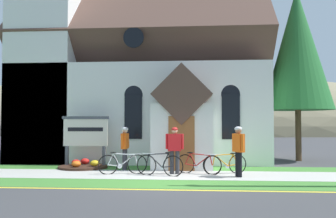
{
  "coord_description": "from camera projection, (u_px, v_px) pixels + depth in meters",
  "views": [
    {
      "loc": [
        0.78,
        -11.09,
        1.85
      ],
      "look_at": [
        -0.28,
        2.69,
        2.37
      ],
      "focal_mm": 38.75,
      "sensor_mm": 36.0,
      "label": 1
    }
  ],
  "objects": [
    {
      "name": "ground",
      "position": [
        177.0,
        167.0,
        15.03
      ],
      "size": [
        140.0,
        140.0,
        0.0
      ],
      "primitive_type": "plane",
      "color": "#3D3D3F"
    },
    {
      "name": "sidewalk_slab",
      "position": [
        120.0,
        174.0,
        12.91
      ],
      "size": [
        32.0,
        2.24,
        0.01
      ],
      "primitive_type": "cube",
      "color": "#B7B5AD",
      "rests_on": "ground"
    },
    {
      "name": "grass_verge",
      "position": [
        107.0,
        183.0,
        11.01
      ],
      "size": [
        32.0,
        1.58,
        0.01
      ],
      "primitive_type": "cube",
      "color": "#427F33",
      "rests_on": "ground"
    },
    {
      "name": "church_lawn",
      "position": [
        130.0,
        168.0,
        14.79
      ],
      "size": [
        24.0,
        1.52,
        0.01
      ],
      "primitive_type": "cube",
      "color": "#427F33",
      "rests_on": "ground"
    },
    {
      "name": "curb_paint_stripe",
      "position": [
        99.0,
        189.0,
        10.07
      ],
      "size": [
        28.0,
        0.16,
        0.01
      ],
      "primitive_type": "cube",
      "color": "yellow",
      "rests_on": "ground"
    },
    {
      "name": "church_building",
      "position": [
        136.0,
        75.0,
        19.43
      ],
      "size": [
        12.39,
        9.96,
        13.44
      ],
      "color": "white",
      "rests_on": "ground"
    },
    {
      "name": "church_sign",
      "position": [
        86.0,
        133.0,
        15.05
      ],
      "size": [
        1.96,
        0.22,
        2.11
      ],
      "color": "#474C56",
      "rests_on": "ground"
    },
    {
      "name": "flower_bed",
      "position": [
        83.0,
        166.0,
        14.69
      ],
      "size": [
        1.97,
        1.97,
        0.34
      ],
      "color": "#382319",
      "rests_on": "ground"
    },
    {
      "name": "bicycle_yellow",
      "position": [
        122.0,
        164.0,
        13.01
      ],
      "size": [
        1.71,
        0.51,
        0.81
      ],
      "color": "black",
      "rests_on": "ground"
    },
    {
      "name": "bicycle_white",
      "position": [
        226.0,
        164.0,
        13.07
      ],
      "size": [
        1.58,
        0.64,
        0.77
      ],
      "color": "black",
      "rests_on": "ground"
    },
    {
      "name": "bicycle_blue",
      "position": [
        160.0,
        165.0,
        12.59
      ],
      "size": [
        1.68,
        0.47,
        0.85
      ],
      "color": "black",
      "rests_on": "ground"
    },
    {
      "name": "bicycle_green",
      "position": [
        198.0,
        164.0,
        13.06
      ],
      "size": [
        1.63,
        0.65,
        0.79
      ],
      "color": "black",
      "rests_on": "ground"
    },
    {
      "name": "cyclist_in_orange_jersey",
      "position": [
        125.0,
        145.0,
        14.17
      ],
      "size": [
        0.28,
        0.77,
        1.67
      ],
      "color": "#2D2D33",
      "rests_on": "ground"
    },
    {
      "name": "cyclist_in_white_jersey",
      "position": [
        175.0,
        146.0,
        13.01
      ],
      "size": [
        0.66,
        0.27,
        1.69
      ],
      "color": "#2D2D33",
      "rests_on": "ground"
    },
    {
      "name": "cyclist_in_green_jersey",
      "position": [
        238.0,
        147.0,
        12.29
      ],
      "size": [
        0.4,
        0.69,
        1.72
      ],
      "color": "black",
      "rests_on": "ground"
    },
    {
      "name": "roadside_conifer",
      "position": [
        297.0,
        49.0,
        17.72
      ],
      "size": [
        3.37,
        3.37,
        8.47
      ],
      "color": "#4C3823",
      "rests_on": "ground"
    },
    {
      "name": "distant_hill",
      "position": [
        166.0,
        133.0,
        65.82
      ],
      "size": [
        108.5,
        40.45,
        20.53
      ],
      "primitive_type": "ellipsoid",
      "color": "#847A5B",
      "rests_on": "ground"
    }
  ]
}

